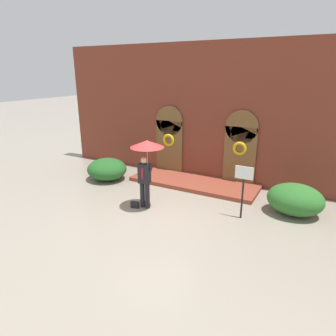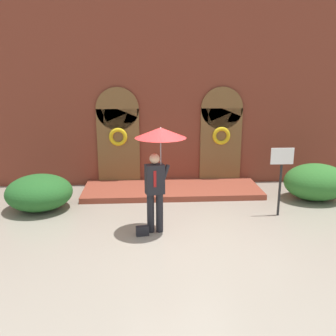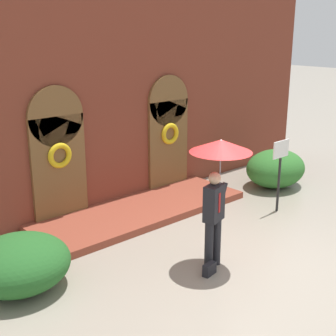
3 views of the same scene
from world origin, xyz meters
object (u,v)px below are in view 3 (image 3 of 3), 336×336
object	(u,v)px
sign_post	(280,164)
shrub_right	(276,168)
shrub_left	(19,264)
handbag	(209,269)
person_with_umbrella	(219,165)

from	to	relation	value
sign_post	shrub_right	distance (m)	1.94
shrub_left	sign_post	bearing A→B (deg)	-7.57
handbag	shrub_right	xyz separation A→B (m)	(4.83, 2.11, 0.40)
person_with_umbrella	shrub_right	xyz separation A→B (m)	(4.45, 1.91, -1.40)
handbag	shrub_right	bearing A→B (deg)	14.42
shrub_right	person_with_umbrella	bearing A→B (deg)	-156.77
person_with_umbrella	shrub_right	bearing A→B (deg)	23.23
shrub_left	shrub_right	world-z (taller)	shrub_right
handbag	person_with_umbrella	bearing A→B (deg)	18.27
handbag	shrub_left	distance (m)	3.25
shrub_left	shrub_right	xyz separation A→B (m)	(7.51, 0.31, 0.05)
person_with_umbrella	sign_post	xyz separation A→B (m)	(3.01, 0.80, -0.75)
person_with_umbrella	handbag	size ratio (longest dim) A/B	8.44
handbag	shrub_right	distance (m)	5.29
handbag	shrub_left	world-z (taller)	shrub_left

